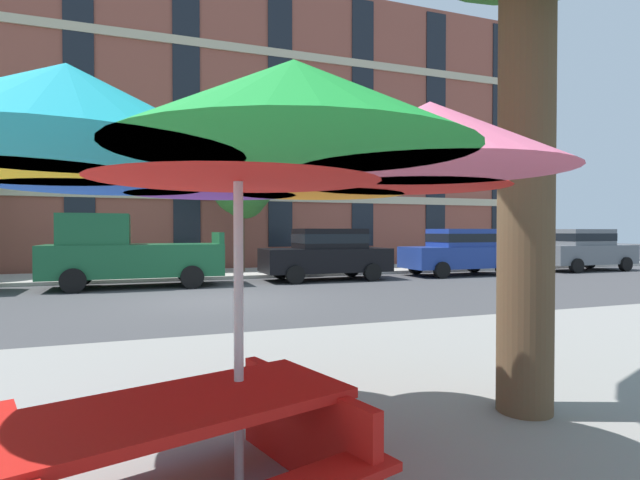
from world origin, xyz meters
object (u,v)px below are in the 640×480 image
object	(u,v)px
street_tree_middle	(243,188)
picnic_table	(186,452)
sedan_blue	(460,250)
pickup_green_midblock	(127,253)
sedan_black	(327,253)
patio_umbrella	(238,151)
sedan_gray	(583,248)

from	to	relation	value
street_tree_middle	picnic_table	bearing A→B (deg)	-102.02
sedan_blue	picnic_table	xyz separation A→B (m)	(-11.24, -12.95, -0.46)
sedan_blue	pickup_green_midblock	bearing A→B (deg)	180.00
pickup_green_midblock	sedan_black	xyz separation A→B (m)	(6.44, -0.00, -0.08)
pickup_green_midblock	patio_umbrella	world-z (taller)	patio_umbrella
sedan_gray	patio_umbrella	size ratio (longest dim) A/B	1.17
sedan_black	street_tree_middle	world-z (taller)	street_tree_middle
sedan_black	street_tree_middle	size ratio (longest dim) A/B	0.93
sedan_gray	street_tree_middle	world-z (taller)	street_tree_middle
sedan_gray	picnic_table	world-z (taller)	sedan_gray
patio_umbrella	picnic_table	distance (m)	1.75
pickup_green_midblock	sedan_gray	bearing A→B (deg)	-0.00
sedan_black	patio_umbrella	world-z (taller)	patio_umbrella
pickup_green_midblock	sedan_blue	bearing A→B (deg)	-0.00
sedan_black	sedan_gray	size ratio (longest dim) A/B	1.00
sedan_blue	picnic_table	size ratio (longest dim) A/B	2.03
sedan_black	sedan_gray	xyz separation A→B (m)	(11.75, 0.00, 0.00)
sedan_blue	sedan_gray	xyz separation A→B (m)	(6.26, 0.00, 0.00)
pickup_green_midblock	sedan_black	distance (m)	6.44
street_tree_middle	picnic_table	distance (m)	16.64
pickup_green_midblock	sedan_black	world-z (taller)	pickup_green_midblock
sedan_black	street_tree_middle	xyz separation A→B (m)	(-2.34, 3.08, 2.41)
pickup_green_midblock	picnic_table	xyz separation A→B (m)	(0.69, -12.95, -0.54)
sedan_black	sedan_blue	bearing A→B (deg)	0.00
sedan_blue	sedan_gray	bearing A→B (deg)	0.00
pickup_green_midblock	sedan_blue	xyz separation A→B (m)	(11.93, -0.00, -0.08)
patio_umbrella	sedan_blue	bearing A→B (deg)	49.36
pickup_green_midblock	sedan_gray	distance (m)	18.20
sedan_blue	sedan_black	bearing A→B (deg)	180.00
street_tree_middle	patio_umbrella	distance (m)	16.12
sedan_gray	picnic_table	xyz separation A→B (m)	(-17.50, -12.95, -0.46)
sedan_black	sedan_blue	distance (m)	5.49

